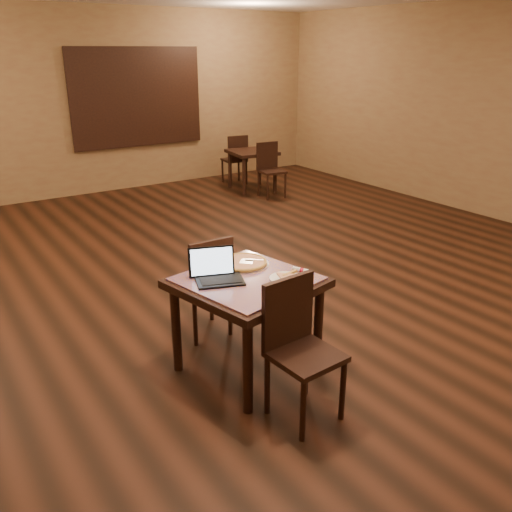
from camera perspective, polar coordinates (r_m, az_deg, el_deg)
ground at (r=5.71m, az=3.08°, el=-3.10°), size 10.00×10.00×0.00m
wall_back at (r=9.72m, az=-15.28°, el=15.38°), size 8.00×0.02×3.00m
mural at (r=9.85m, az=-12.39°, el=15.98°), size 2.34×0.05×1.64m
tiled_table at (r=3.99m, az=-0.94°, el=-3.69°), size 1.10×1.10×0.76m
chair_main_near at (r=3.60m, az=4.39°, el=-8.89°), size 0.44×0.44×0.95m
chair_main_far at (r=4.54m, az=-5.20°, el=-2.69°), size 0.39×0.39×0.90m
laptop at (r=3.91m, az=-4.24°, el=-1.67°), size 0.39×0.37×0.23m
plate at (r=3.92m, az=3.18°, el=-2.39°), size 0.24×0.24×0.01m
pizza_slice at (r=3.92m, az=3.18°, el=-2.18°), size 0.22×0.22×0.02m
pizza_pan at (r=4.19m, az=-1.35°, el=-0.84°), size 0.40×0.40×0.01m
pizza_whole at (r=4.19m, az=-1.35°, el=-0.65°), size 0.37×0.37×0.03m
spatula at (r=4.18m, az=-0.98°, el=-0.58°), size 0.25×0.24×0.01m
napkin_roll at (r=4.05m, az=4.89°, el=-1.51°), size 0.10×0.15×0.04m
other_table_a at (r=9.53m, az=-0.42°, el=10.35°), size 0.82×0.82×0.69m
other_table_a_chair_near at (r=9.12m, az=1.45°, el=9.42°), size 0.43×0.43×0.89m
other_table_a_chair_far at (r=9.96m, az=-2.13°, el=10.40°), size 0.43×0.43×0.89m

